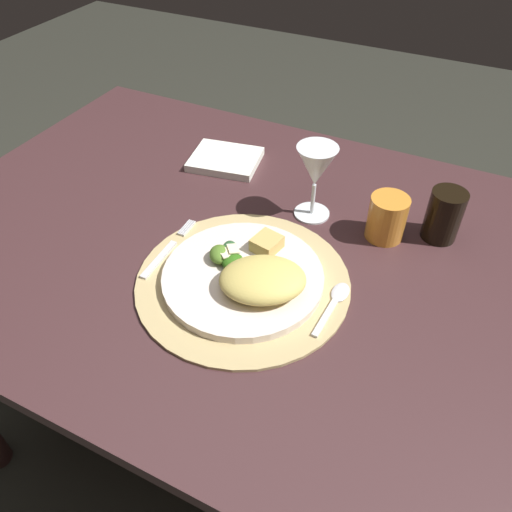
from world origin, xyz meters
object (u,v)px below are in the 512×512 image
at_px(spoon, 336,299).
at_px(fork, 167,251).
at_px(napkin, 225,160).
at_px(amber_tumbler, 387,218).
at_px(dinner_plate, 243,277).
at_px(dark_tumbler, 444,215).
at_px(wine_glass, 316,169).
at_px(dining_table, 244,281).

bearing_deg(spoon, fork, -175.79).
bearing_deg(fork, spoon, 4.21).
relative_size(napkin, amber_tumbler, 1.75).
xyz_separation_m(fork, amber_tumbler, (0.34, 0.22, 0.03)).
height_order(dinner_plate, napkin, dinner_plate).
xyz_separation_m(dinner_plate, dark_tumbler, (0.27, 0.27, 0.04)).
xyz_separation_m(fork, wine_glass, (0.19, 0.23, 0.10)).
bearing_deg(amber_tumbler, wine_glass, 179.08).
xyz_separation_m(dining_table, spoon, (0.21, -0.07, 0.12)).
height_order(napkin, dark_tumbler, dark_tumbler).
relative_size(fork, wine_glass, 1.14).
distance_m(dinner_plate, dark_tumbler, 0.39).
bearing_deg(fork, wine_glass, 49.84).
distance_m(dinner_plate, wine_glass, 0.25).
xyz_separation_m(dining_table, fork, (-0.10, -0.10, 0.12)).
relative_size(napkin, wine_glass, 1.00).
bearing_deg(fork, amber_tumbler, 33.67).
distance_m(napkin, amber_tumbler, 0.40).
relative_size(fork, spoon, 1.32).
xyz_separation_m(dinner_plate, amber_tumbler, (0.18, 0.23, 0.03)).
xyz_separation_m(dining_table, napkin, (-0.16, 0.22, 0.12)).
distance_m(spoon, dark_tumbler, 0.27).
bearing_deg(dinner_plate, amber_tumbler, 51.50).
bearing_deg(wine_glass, dark_tumbler, 9.92).
bearing_deg(dark_tumbler, wine_glass, -170.08).
distance_m(fork, napkin, 0.32).
bearing_deg(amber_tumbler, dining_table, -151.09).
bearing_deg(fork, dark_tumbler, 32.01).
bearing_deg(napkin, spoon, -38.61).
height_order(dining_table, wine_glass, wine_glass).
distance_m(napkin, dark_tumbler, 0.49).
bearing_deg(dinner_plate, napkin, 123.31).
distance_m(dining_table, wine_glass, 0.26).
xyz_separation_m(spoon, amber_tumbler, (0.02, 0.20, 0.03)).
height_order(fork, spoon, spoon).
relative_size(dinner_plate, amber_tumbler, 3.20).
height_order(spoon, napkin, napkin).
height_order(dinner_plate, wine_glass, wine_glass).
xyz_separation_m(dining_table, amber_tumbler, (0.23, 0.13, 0.15)).
relative_size(dining_table, dinner_plate, 4.63).
bearing_deg(amber_tumbler, dark_tumbler, 25.45).
height_order(fork, amber_tumbler, amber_tumbler).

